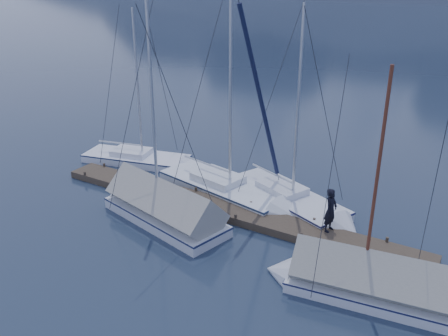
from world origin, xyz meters
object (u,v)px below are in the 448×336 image
at_px(sailboat_open_right, 300,206).
at_px(sailboat_covered_far, 157,207).
at_px(sailboat_open_left, 151,161).
at_px(sailboat_covered_near, 359,283).
at_px(sailboat_open_mid, 239,195).
at_px(person, 331,210).

height_order(sailboat_open_right, sailboat_covered_far, sailboat_covered_far).
bearing_deg(sailboat_open_left, sailboat_covered_far, -48.32).
height_order(sailboat_covered_near, sailboat_covered_far, sailboat_covered_far).
bearing_deg(sailboat_open_mid, sailboat_covered_far, -121.56).
distance_m(sailboat_open_mid, sailboat_covered_near, 8.25).
bearing_deg(sailboat_covered_far, sailboat_open_left, 131.68).
bearing_deg(sailboat_open_left, sailboat_covered_near, -22.43).
height_order(sailboat_covered_far, person, sailboat_covered_far).
bearing_deg(sailboat_covered_far, sailboat_covered_near, -4.70).
bearing_deg(sailboat_open_mid, sailboat_open_left, 168.70).
distance_m(sailboat_open_mid, sailboat_open_right, 3.02).
xyz_separation_m(sailboat_open_left, sailboat_covered_far, (4.29, -4.81, 0.33)).
bearing_deg(sailboat_open_left, sailboat_open_right, -5.17).
bearing_deg(sailboat_covered_far, sailboat_open_right, 37.54).
height_order(sailboat_open_left, sailboat_covered_far, sailboat_covered_far).
relative_size(sailboat_open_left, sailboat_covered_far, 0.92).
relative_size(sailboat_open_left, sailboat_open_mid, 0.87).
bearing_deg(sailboat_covered_near, sailboat_open_left, 157.57).
xyz_separation_m(sailboat_open_left, sailboat_covered_near, (13.50, -5.57, 0.26)).
bearing_deg(person, sailboat_open_mid, 83.06).
distance_m(sailboat_open_left, sailboat_open_right, 9.48).
distance_m(sailboat_open_left, sailboat_covered_near, 14.60).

